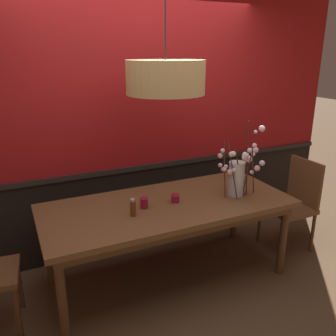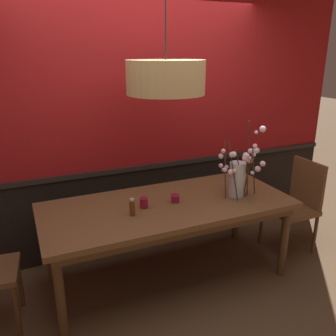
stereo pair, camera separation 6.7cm
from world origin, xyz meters
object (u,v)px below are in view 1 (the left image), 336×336
at_px(vase_with_blossoms, 238,175).
at_px(candle_holder_nearer_edge, 175,198).
at_px(chair_head_east_end, 294,200).
at_px(dining_table, 168,211).
at_px(candle_holder_nearer_center, 144,203).
at_px(chair_far_side_left, 108,198).
at_px(condiment_bottle, 133,208).
at_px(pendant_lamp, 166,77).
at_px(chair_far_side_right, 161,191).

xyz_separation_m(vase_with_blossoms, candle_holder_nearer_edge, (-0.58, 0.10, -0.17)).
bearing_deg(chair_head_east_end, dining_table, 179.14).
bearing_deg(candle_holder_nearer_center, dining_table, 2.28).
distance_m(vase_with_blossoms, candle_holder_nearer_edge, 0.61).
distance_m(candle_holder_nearer_center, candle_holder_nearer_edge, 0.30).
relative_size(candle_holder_nearer_center, candle_holder_nearer_edge, 1.18).
height_order(chair_head_east_end, chair_far_side_left, chair_head_east_end).
height_order(chair_head_east_end, candle_holder_nearer_edge, chair_head_east_end).
height_order(vase_with_blossoms, condiment_bottle, vase_with_blossoms).
distance_m(candle_holder_nearer_edge, condiment_bottle, 0.44).
bearing_deg(chair_head_east_end, pendant_lamp, 177.31).
relative_size(dining_table, chair_far_side_right, 2.46).
relative_size(dining_table, pendant_lamp, 2.29).
bearing_deg(candle_holder_nearer_center, pendant_lamp, 13.84).
xyz_separation_m(chair_far_side_left, vase_with_blossoms, (0.96, -0.97, 0.43)).
bearing_deg(chair_far_side_right, pendant_lamp, -111.27).
distance_m(chair_far_side_left, pendant_lamp, 1.57).
bearing_deg(candle_holder_nearer_edge, condiment_bottle, -166.97).
xyz_separation_m(chair_far_side_left, candle_holder_nearer_center, (0.08, -0.87, 0.28)).
bearing_deg(condiment_bottle, chair_far_side_left, 86.62).
distance_m(dining_table, chair_far_side_left, 0.93).
bearing_deg(candle_holder_nearer_edge, chair_far_side_left, 113.14).
height_order(chair_far_side_right, candle_holder_nearer_edge, chair_far_side_right).
height_order(vase_with_blossoms, pendant_lamp, pendant_lamp).
distance_m(condiment_bottle, pendant_lamp, 1.08).
xyz_separation_m(dining_table, pendant_lamp, (0.00, 0.05, 1.15)).
bearing_deg(pendant_lamp, vase_with_blossoms, -13.78).
height_order(chair_far_side_right, condiment_bottle, condiment_bottle).
bearing_deg(chair_far_side_right, chair_head_east_end, -38.11).
relative_size(vase_with_blossoms, pendant_lamp, 0.76).
bearing_deg(chair_far_side_left, condiment_bottle, -93.38).
relative_size(candle_holder_nearer_center, pendant_lamp, 0.10).
height_order(vase_with_blossoms, candle_holder_nearer_edge, vase_with_blossoms).
distance_m(dining_table, candle_holder_nearer_center, 0.26).
bearing_deg(dining_table, chair_far_side_right, 69.78).
distance_m(dining_table, chair_head_east_end, 1.48).
bearing_deg(candle_holder_nearer_edge, candle_holder_nearer_center, 180.00).
xyz_separation_m(dining_table, candle_holder_nearer_center, (-0.23, -0.01, 0.13)).
bearing_deg(candle_holder_nearer_edge, chair_far_side_right, 73.85).
height_order(chair_head_east_end, chair_far_side_right, chair_head_east_end).
height_order(candle_holder_nearer_center, candle_holder_nearer_edge, candle_holder_nearer_center).
bearing_deg(pendant_lamp, condiment_bottle, -156.79).
relative_size(chair_head_east_end, chair_far_side_right, 1.08).
distance_m(candle_holder_nearer_edge, pendant_lamp, 1.04).
bearing_deg(pendant_lamp, chair_far_side_right, 68.73).
bearing_deg(dining_table, pendant_lamp, 89.88).
bearing_deg(candle_holder_nearer_edge, dining_table, 172.22).
relative_size(dining_table, condiment_bottle, 14.86).
distance_m(vase_with_blossoms, pendant_lamp, 1.10).
xyz_separation_m(dining_table, chair_far_side_right, (0.32, 0.88, -0.18)).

